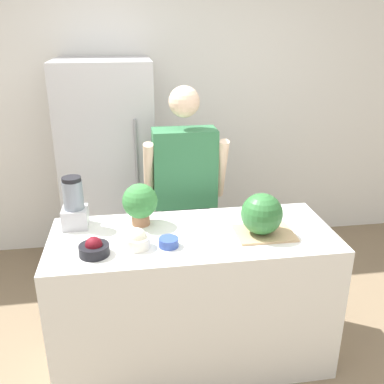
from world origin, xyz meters
The scene contains 11 objects.
wall_back centered at (0.00, 2.02, 1.30)m, with size 8.00×0.06×2.60m.
counter_island centered at (0.00, 0.35, 0.44)m, with size 1.66×0.69×0.88m.
refrigerator centered at (-0.51, 1.62, 0.89)m, with size 0.75×0.72×1.78m.
person centered at (0.04, 1.01, 0.84)m, with size 0.59×0.26×1.64m.
cutting_board centered at (0.41, 0.28, 0.89)m, with size 0.34×0.25×0.01m.
watermelon centered at (0.39, 0.27, 1.01)m, with size 0.24×0.24×0.24m.
bowl_cherries centered at (-0.55, 0.18, 0.92)m, with size 0.16×0.16×0.10m.
bowl_cream centered at (-0.33, 0.23, 0.93)m, with size 0.14×0.14×0.12m.
bowl_small_blue centered at (-0.16, 0.22, 0.91)m, with size 0.11×0.11×0.05m.
blender centered at (-0.68, 0.55, 1.02)m, with size 0.15×0.15×0.32m.
potted_plant centered at (-0.29, 0.52, 1.03)m, with size 0.21×0.21×0.26m.
Camera 1 is at (-0.34, -1.87, 2.02)m, focal length 40.00 mm.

